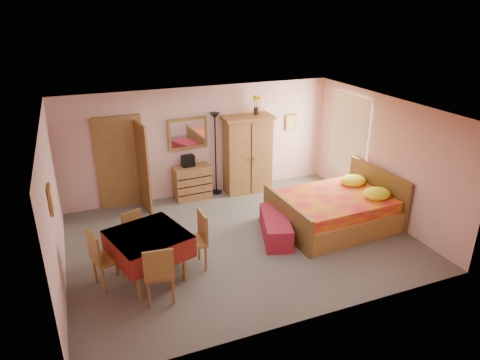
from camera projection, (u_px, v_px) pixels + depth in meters
name	position (u px, v px, depth m)	size (l,w,h in m)	color
floor	(241.00, 240.00, 8.45)	(6.50, 6.50, 0.00)	#655F59
ceiling	(241.00, 110.00, 7.46)	(6.50, 6.50, 0.00)	brown
wall_back	(202.00, 142.00, 10.10)	(6.50, 0.10, 2.60)	beige
wall_front	(310.00, 244.00, 5.81)	(6.50, 0.10, 2.60)	beige
wall_left	(53.00, 208.00, 6.84)	(0.10, 5.00, 2.60)	beige
wall_right	(383.00, 157.00, 9.07)	(0.10, 5.00, 2.60)	beige
doorway	(121.00, 163.00, 9.53)	(1.06, 0.12, 2.15)	#9E6B35
window	(349.00, 136.00, 10.03)	(0.08, 1.40, 1.95)	white
picture_left	(50.00, 200.00, 6.18)	(0.04, 0.32, 0.42)	orange
picture_back	(291.00, 122.00, 10.78)	(0.30, 0.04, 0.40)	#D8BF59
chest_of_drawers	(192.00, 182.00, 10.11)	(0.85, 0.43, 0.81)	#945E32
wall_mirror	(188.00, 133.00, 9.85)	(0.93, 0.05, 0.74)	silver
stereo	(188.00, 161.00, 9.93)	(0.28, 0.21, 0.27)	black
floor_lamp	(216.00, 154.00, 10.18)	(0.26, 0.26, 2.00)	black
wardrobe	(248.00, 154.00, 10.33)	(1.21, 0.62, 1.89)	#9C6A35
sunflower_vase	(257.00, 105.00, 10.02)	(0.18, 0.18, 0.46)	yellow
bed	(334.00, 201.00, 8.82)	(2.36, 1.85, 1.09)	red
bench	(275.00, 227.00, 8.48)	(0.49, 1.34, 0.45)	maroon
dining_table	(150.00, 256.00, 7.14)	(1.15, 1.15, 0.84)	maroon
chair_south	(159.00, 272.00, 6.58)	(0.46, 0.46, 1.00)	brown
chair_north	(138.00, 236.00, 7.74)	(0.39, 0.39, 0.86)	#A16C36
chair_west	(108.00, 257.00, 6.96)	(0.46, 0.46, 1.01)	#AE793B
chair_east	(191.00, 241.00, 7.39)	(0.47, 0.47, 1.03)	#A57938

